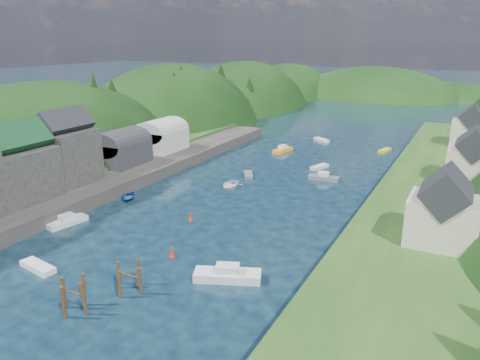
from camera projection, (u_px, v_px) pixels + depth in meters
The scene contains 14 objects.
ground at pixel (294, 169), 86.22m from camera, with size 600.00×600.00×0.00m, color black.
hillside_left at pixel (172, 155), 129.41m from camera, with size 44.00×245.56×52.00m.
far_hills at pixel (402, 123), 194.45m from camera, with size 103.00×68.00×44.00m.
hill_trees at pixel (324, 100), 95.70m from camera, with size 92.14×149.47×12.44m.
quay_left at pixel (75, 192), 70.80m from camera, with size 12.00×110.00×2.00m, color #2D2B28.
terrace_left_grass at pixel (42, 184), 73.77m from camera, with size 12.00×110.00×2.50m, color #234719.
boat_sheds at pixel (142, 139), 86.59m from camera, with size 7.00×21.00×7.50m.
terrace_right at pixel (435, 200), 66.49m from camera, with size 16.00×120.00×2.40m, color #234719.
right_bank_cottages at pixel (465, 158), 70.92m from camera, with size 9.00×59.24×8.41m.
piling_cluster_near at pixel (74, 298), 41.35m from camera, with size 2.84×2.69×3.76m.
piling_cluster_far at pixel (129, 280), 44.80m from camera, with size 3.23×3.01×3.39m.
channel_buoy_near at pixel (172, 253), 51.98m from camera, with size 0.70×0.70×1.10m.
channel_buoy_far at pixel (191, 217), 62.34m from camera, with size 0.70×0.70×1.10m.
moored_boats at pixel (160, 225), 59.39m from camera, with size 32.41×95.74×2.39m.
Camera 1 is at (28.80, -28.46, 23.50)m, focal length 35.00 mm.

